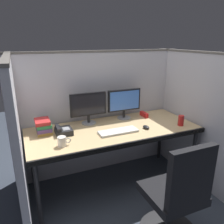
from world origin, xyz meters
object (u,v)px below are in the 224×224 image
Objects in this scene: desk at (114,133)px; monitor_right at (124,102)px; desk_phone at (63,131)px; soda_can at (181,120)px; red_stapler at (144,114)px; monitor_left at (88,106)px; coffee_mug at (62,141)px; computer_mouse at (146,127)px; office_chair at (175,206)px; keyboard_main at (118,132)px; book_stack at (43,127)px.

monitor_right is (0.26, 0.27, 0.27)m from desk.
monitor_right is at bearing 12.88° from desk_phone.
soda_can is 0.81× the size of red_stapler.
desk_phone is (-0.34, -0.18, -0.18)m from monitor_left.
coffee_mug is (-0.87, -0.47, -0.17)m from monitor_right.
coffee_mug is (-0.62, -0.20, 0.10)m from desk.
monitor_left is 2.87× the size of red_stapler.
soda_can is 0.64× the size of desk_phone.
monitor_right is at bearing 100.67° from computer_mouse.
monitor_right reaches higher than coffee_mug.
keyboard_main is at bearing 94.05° from office_chair.
book_stack is 1.55m from soda_can.
soda_can is at bearing -7.40° from keyboard_main.
red_stapler is at bearing 117.06° from soda_can.
monitor_right reaches higher than soda_can.
monitor_left is at bearing 118.49° from keyboard_main.
monitor_left is 0.55m from book_stack.
office_chair is 2.27× the size of monitor_left.
monitor_left is 2.26× the size of desk_phone.
monitor_left is at bearing 48.94° from coffee_mug.
monitor_left is at bearing 8.93° from book_stack.
keyboard_main is 0.80m from book_stack.
red_stapler is (-0.23, 0.44, -0.03)m from soda_can.
computer_mouse is 0.42× the size of book_stack.
book_stack is 1.19× the size of desk_phone.
coffee_mug reaches higher than desk.
office_chair is at bearing -55.38° from desk_phone.
desk is at bearing -133.21° from monitor_right.
book_stack is (-1.00, -0.08, -0.14)m from monitor_right.
book_stack is 1.51× the size of red_stapler.
book_stack is 1.27m from red_stapler.
monitor_right is at bearing 135.89° from soda_can.
keyboard_main is at bearing -22.13° from book_stack.
keyboard_main is at bearing -123.96° from monitor_right.
monitor_left is at bearing -179.83° from monitor_right.
monitor_left is at bearing 177.19° from red_stapler.
coffee_mug is (0.12, -0.39, -0.03)m from book_stack.
desk is at bearing -155.91° from red_stapler.
computer_mouse is 0.76× the size of coffee_mug.
book_stack is (-0.74, 0.19, 0.12)m from desk.
computer_mouse is (0.33, -0.13, 0.07)m from desk.
keyboard_main is 3.41× the size of coffee_mug.
book_stack reaches higher than soda_can.
soda_can is (0.61, 0.72, 0.44)m from office_chair.
coffee_mug is at bearing 130.09° from office_chair.
coffee_mug is (-1.37, 0.01, -0.01)m from soda_can.
office_chair is 10.16× the size of computer_mouse.
monitor_right is at bearing 78.47° from office_chair.
desk_phone is (-0.55, 0.09, 0.08)m from desk.
computer_mouse reaches higher than desk.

